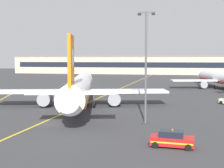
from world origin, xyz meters
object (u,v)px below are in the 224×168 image
airliner_foreground (80,88)px  safety_cone_by_nose_gear (108,95)px  service_car_third (172,139)px  apron_lamp_post (146,66)px  airliner_background (222,78)px

airliner_foreground → safety_cone_by_nose_gear: bearing=82.9°
service_car_third → airliner_foreground: bearing=126.3°
airliner_foreground → apron_lamp_post: bearing=-43.4°
service_car_third → safety_cone_by_nose_gear: (-14.48, 37.79, -0.51)m
airliner_background → apron_lamp_post: (-17.51, -50.33, 4.69)m
airliner_foreground → service_car_third: airliner_foreground is taller
airliner_foreground → safety_cone_by_nose_gear: size_ratio=74.55×
apron_lamp_post → safety_cone_by_nose_gear: 30.72m
safety_cone_by_nose_gear → airliner_background: bearing=38.4°
apron_lamp_post → airliner_background: bearing=70.8°
apron_lamp_post → service_car_third: size_ratio=3.41×
service_car_third → apron_lamp_post: bearing=109.0°
airliner_background → apron_lamp_post: size_ratio=2.49×
airliner_background → service_car_third: (-14.04, -60.42, -2.23)m
airliner_foreground → service_car_third: bearing=-53.7°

